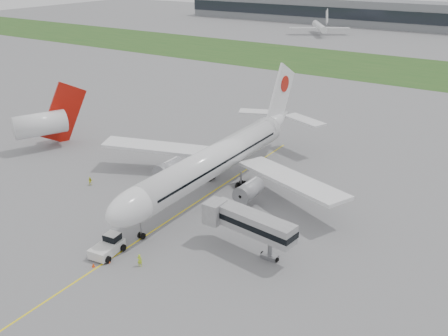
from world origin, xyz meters
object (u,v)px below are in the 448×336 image
Objects in this scene: jet_bridge at (247,222)px; airliner at (218,157)px; neighbor_aircraft at (44,123)px; pushback_tug at (108,246)px; ground_crew_near at (140,260)px.

airliner is at bearing 141.72° from jet_bridge.
jet_bridge is 0.80× the size of neighbor_aircraft.
ground_crew_near is (5.66, -0.12, -0.24)m from pushback_tug.
ground_crew_near is at bearing -2.09° from neighbor_aircraft.
neighbor_aircraft reaches higher than jet_bridge.
neighbor_aircraft is (-40.87, -3.08, -0.23)m from airliner.
airliner is 10.67× the size of pushback_tug.
pushback_tug is 2.83× the size of ground_crew_near.
airliner reaches higher than pushback_tug.
jet_bridge reaches higher than ground_crew_near.
airliner reaches higher than neighbor_aircraft.
jet_bridge is (15.40, 10.40, 3.43)m from pushback_tug.
ground_crew_near is 50.63m from neighbor_aircraft.
pushback_tug is (-1.22, -25.08, -4.53)m from airliner.
jet_bridge reaches higher than pushback_tug.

